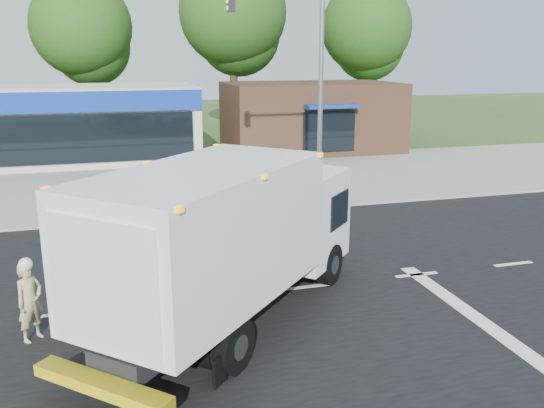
{
  "coord_description": "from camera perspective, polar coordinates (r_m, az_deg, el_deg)",
  "views": [
    {
      "loc": [
        -4.49,
        -12.69,
        5.7
      ],
      "look_at": [
        -0.43,
        1.94,
        1.7
      ],
      "focal_mm": 38.0,
      "sensor_mm": 36.0,
      "label": 1
    }
  ],
  "objects": [
    {
      "name": "ems_box_truck",
      "position": [
        12.05,
        -4.3,
        -2.77
      ],
      "size": [
        7.4,
        7.62,
        3.6
      ],
      "rotation": [
        0.0,
        0.0,
        0.81
      ],
      "color": "black",
      "rests_on": "ground"
    },
    {
      "name": "emergency_worker",
      "position": [
        12.72,
        -22.88,
        -8.76
      ],
      "size": [
        0.71,
        0.71,
        1.77
      ],
      "rotation": [
        0.0,
        0.0,
        0.8
      ],
      "color": "#C3B482",
      "rests_on": "ground"
    },
    {
      "name": "road_asphalt",
      "position": [
        14.61,
        3.7,
        -8.21
      ],
      "size": [
        60.0,
        14.0,
        0.02
      ],
      "primitive_type": "cube",
      "color": "black",
      "rests_on": "ground"
    },
    {
      "name": "parking_apron",
      "position": [
        27.65,
        -5.84,
        2.8
      ],
      "size": [
        60.0,
        9.0,
        0.02
      ],
      "primitive_type": "cube",
      "color": "gray",
      "rests_on": "ground"
    },
    {
      "name": "background_trees",
      "position": [
        41.05,
        -10.88,
        16.85
      ],
      "size": [
        36.77,
        7.39,
        12.1
      ],
      "color": "#332114",
      "rests_on": "ground"
    },
    {
      "name": "retail_strip_mall",
      "position": [
        33.13,
        -23.42,
        7.16
      ],
      "size": [
        18.0,
        6.2,
        4.0
      ],
      "color": "#BFB59E",
      "rests_on": "ground"
    },
    {
      "name": "traffic_signal_pole",
      "position": [
        21.43,
        3.21,
        12.66
      ],
      "size": [
        3.51,
        0.25,
        8.0
      ],
      "color": "gray",
      "rests_on": "ground"
    },
    {
      "name": "brown_storefront",
      "position": [
        34.83,
        3.89,
        8.62
      ],
      "size": [
        10.0,
        6.7,
        4.0
      ],
      "color": "#382316",
      "rests_on": "ground"
    },
    {
      "name": "ground",
      "position": [
        14.62,
        3.7,
        -8.23
      ],
      "size": [
        120.0,
        120.0,
        0.0
      ],
      "primitive_type": "plane",
      "color": "#385123",
      "rests_on": "ground"
    },
    {
      "name": "lane_markings",
      "position": [
        13.96,
        10.87,
        -9.54
      ],
      "size": [
        55.2,
        7.0,
        0.01
      ],
      "color": "silver",
      "rests_on": "road_asphalt"
    },
    {
      "name": "sidewalk",
      "position": [
        22.1,
        -3.27,
        -0.06
      ],
      "size": [
        60.0,
        2.4,
        0.12
      ],
      "primitive_type": "cube",
      "color": "gray",
      "rests_on": "ground"
    }
  ]
}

